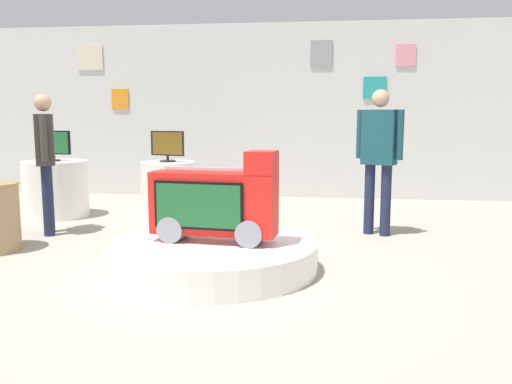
{
  "coord_description": "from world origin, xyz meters",
  "views": [
    {
      "loc": [
        0.9,
        -4.64,
        1.4
      ],
      "look_at": [
        0.23,
        0.74,
        0.62
      ],
      "focal_mm": 37.27,
      "sensor_mm": 36.0,
      "label": 1
    }
  ],
  "objects_px": {
    "shopper_browsing_rear": "(379,151)",
    "tv_on_center_rear": "(167,145)",
    "display_pedestal_center_rear": "(168,190)",
    "main_display_pedestal": "(214,256)",
    "novelty_firetruck_tv": "(216,205)",
    "shopper_browsing_near_truck": "(45,153)",
    "display_pedestal_left_rear": "(56,189)",
    "tv_on_left_rear": "(53,144)"
  },
  "relations": [
    {
      "from": "shopper_browsing_rear",
      "to": "main_display_pedestal",
      "type": "bearing_deg",
      "value": -134.25
    },
    {
      "from": "main_display_pedestal",
      "to": "shopper_browsing_near_truck",
      "type": "bearing_deg",
      "value": 151.5
    },
    {
      "from": "main_display_pedestal",
      "to": "tv_on_left_rear",
      "type": "xyz_separation_m",
      "value": [
        -2.71,
        2.28,
        0.88
      ]
    },
    {
      "from": "display_pedestal_center_rear",
      "to": "main_display_pedestal",
      "type": "bearing_deg",
      "value": -64.7
    },
    {
      "from": "main_display_pedestal",
      "to": "shopper_browsing_rear",
      "type": "height_order",
      "value": "shopper_browsing_rear"
    },
    {
      "from": "novelty_firetruck_tv",
      "to": "shopper_browsing_near_truck",
      "type": "relative_size",
      "value": 0.71
    },
    {
      "from": "display_pedestal_center_rear",
      "to": "shopper_browsing_rear",
      "type": "distance_m",
      "value": 2.89
    },
    {
      "from": "main_display_pedestal",
      "to": "novelty_firetruck_tv",
      "type": "height_order",
      "value": "novelty_firetruck_tv"
    },
    {
      "from": "shopper_browsing_near_truck",
      "to": "display_pedestal_center_rear",
      "type": "bearing_deg",
      "value": 45.21
    },
    {
      "from": "shopper_browsing_near_truck",
      "to": "main_display_pedestal",
      "type": "bearing_deg",
      "value": -28.5
    },
    {
      "from": "main_display_pedestal",
      "to": "display_pedestal_left_rear",
      "type": "bearing_deg",
      "value": 139.86
    },
    {
      "from": "novelty_firetruck_tv",
      "to": "tv_on_center_rear",
      "type": "xyz_separation_m",
      "value": [
        -1.14,
        2.37,
        0.4
      ]
    },
    {
      "from": "display_pedestal_center_rear",
      "to": "shopper_browsing_rear",
      "type": "xyz_separation_m",
      "value": [
        2.74,
        -0.7,
        0.6
      ]
    },
    {
      "from": "display_pedestal_left_rear",
      "to": "tv_on_center_rear",
      "type": "bearing_deg",
      "value": 2.64
    },
    {
      "from": "main_display_pedestal",
      "to": "novelty_firetruck_tv",
      "type": "relative_size",
      "value": 1.61
    },
    {
      "from": "novelty_firetruck_tv",
      "to": "shopper_browsing_rear",
      "type": "relative_size",
      "value": 0.69
    },
    {
      "from": "shopper_browsing_rear",
      "to": "tv_on_center_rear",
      "type": "bearing_deg",
      "value": 165.79
    },
    {
      "from": "display_pedestal_left_rear",
      "to": "tv_on_left_rear",
      "type": "height_order",
      "value": "tv_on_left_rear"
    },
    {
      "from": "tv_on_center_rear",
      "to": "display_pedestal_center_rear",
      "type": "bearing_deg",
      "value": 108.67
    },
    {
      "from": "novelty_firetruck_tv",
      "to": "display_pedestal_center_rear",
      "type": "height_order",
      "value": "novelty_firetruck_tv"
    },
    {
      "from": "main_display_pedestal",
      "to": "shopper_browsing_rear",
      "type": "relative_size",
      "value": 1.11
    },
    {
      "from": "main_display_pedestal",
      "to": "novelty_firetruck_tv",
      "type": "xyz_separation_m",
      "value": [
        0.02,
        -0.01,
        0.47
      ]
    },
    {
      "from": "main_display_pedestal",
      "to": "display_pedestal_center_rear",
      "type": "bearing_deg",
      "value": 115.3
    },
    {
      "from": "main_display_pedestal",
      "to": "display_pedestal_left_rear",
      "type": "xyz_separation_m",
      "value": [
        -2.71,
        2.28,
        0.26
      ]
    },
    {
      "from": "main_display_pedestal",
      "to": "tv_on_left_rear",
      "type": "bearing_deg",
      "value": 139.91
    },
    {
      "from": "shopper_browsing_near_truck",
      "to": "shopper_browsing_rear",
      "type": "height_order",
      "value": "shopper_browsing_rear"
    },
    {
      "from": "shopper_browsing_near_truck",
      "to": "novelty_firetruck_tv",
      "type": "bearing_deg",
      "value": -28.46
    },
    {
      "from": "display_pedestal_center_rear",
      "to": "shopper_browsing_near_truck",
      "type": "bearing_deg",
      "value": -134.79
    },
    {
      "from": "novelty_firetruck_tv",
      "to": "display_pedestal_left_rear",
      "type": "relative_size",
      "value": 1.33
    },
    {
      "from": "novelty_firetruck_tv",
      "to": "main_display_pedestal",
      "type": "bearing_deg",
      "value": 156.11
    },
    {
      "from": "tv_on_center_rear",
      "to": "shopper_browsing_rear",
      "type": "relative_size",
      "value": 0.3
    },
    {
      "from": "novelty_firetruck_tv",
      "to": "shopper_browsing_near_truck",
      "type": "xyz_separation_m",
      "value": [
        -2.27,
        1.23,
        0.36
      ]
    },
    {
      "from": "novelty_firetruck_tv",
      "to": "shopper_browsing_rear",
      "type": "bearing_deg",
      "value": 46.28
    },
    {
      "from": "display_pedestal_left_rear",
      "to": "tv_on_left_rear",
      "type": "bearing_deg",
      "value": -78.73
    },
    {
      "from": "novelty_firetruck_tv",
      "to": "shopper_browsing_rear",
      "type": "xyz_separation_m",
      "value": [
        1.6,
        1.67,
        0.39
      ]
    },
    {
      "from": "tv_on_left_rear",
      "to": "shopper_browsing_near_truck",
      "type": "relative_size",
      "value": 0.33
    },
    {
      "from": "display_pedestal_left_rear",
      "to": "tv_on_center_rear",
      "type": "distance_m",
      "value": 1.71
    },
    {
      "from": "display_pedestal_left_rear",
      "to": "shopper_browsing_near_truck",
      "type": "distance_m",
      "value": 1.29
    },
    {
      "from": "novelty_firetruck_tv",
      "to": "shopper_browsing_near_truck",
      "type": "height_order",
      "value": "shopper_browsing_near_truck"
    },
    {
      "from": "tv_on_left_rear",
      "to": "shopper_browsing_rear",
      "type": "relative_size",
      "value": 0.32
    },
    {
      "from": "display_pedestal_left_rear",
      "to": "display_pedestal_center_rear",
      "type": "distance_m",
      "value": 1.59
    },
    {
      "from": "novelty_firetruck_tv",
      "to": "tv_on_center_rear",
      "type": "relative_size",
      "value": 2.33
    }
  ]
}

